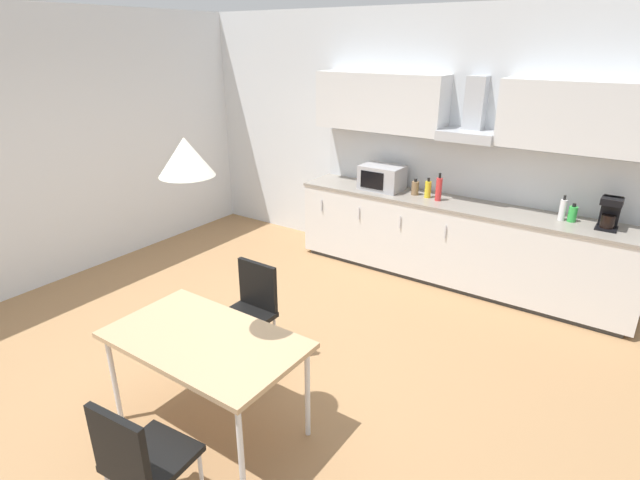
{
  "coord_description": "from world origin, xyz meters",
  "views": [
    {
      "loc": [
        2.52,
        -2.48,
        2.54
      ],
      "look_at": [
        0.35,
        0.67,
        1.0
      ],
      "focal_mm": 28.0,
      "sensor_mm": 36.0,
      "label": 1
    }
  ],
  "objects_px": {
    "bottle_green": "(573,214)",
    "bottle_white": "(562,210)",
    "microwave": "(382,178)",
    "chair_near_right": "(139,456)",
    "chair_far_left": "(250,305)",
    "pendant_lamp": "(186,157)",
    "coffee_maker": "(610,213)",
    "dining_table": "(205,344)",
    "bottle_brown": "(415,188)",
    "bottle_yellow": "(428,189)",
    "bottle_red": "(439,189)"
  },
  "relations": [
    {
      "from": "chair_far_left",
      "to": "chair_near_right",
      "type": "xyz_separation_m",
      "value": [
        0.6,
        -1.53,
        0.0
      ]
    },
    {
      "from": "coffee_maker",
      "to": "bottle_brown",
      "type": "xyz_separation_m",
      "value": [
        -1.92,
        -0.01,
        -0.07
      ]
    },
    {
      "from": "bottle_white",
      "to": "pendant_lamp",
      "type": "height_order",
      "value": "pendant_lamp"
    },
    {
      "from": "coffee_maker",
      "to": "bottle_brown",
      "type": "relative_size",
      "value": 1.62
    },
    {
      "from": "microwave",
      "to": "chair_near_right",
      "type": "relative_size",
      "value": 0.55
    },
    {
      "from": "bottle_red",
      "to": "pendant_lamp",
      "type": "bearing_deg",
      "value": -95.7
    },
    {
      "from": "bottle_brown",
      "to": "bottle_yellow",
      "type": "bearing_deg",
      "value": -6.1
    },
    {
      "from": "coffee_maker",
      "to": "bottle_red",
      "type": "xyz_separation_m",
      "value": [
        -1.62,
        -0.07,
        -0.02
      ]
    },
    {
      "from": "bottle_white",
      "to": "pendant_lamp",
      "type": "xyz_separation_m",
      "value": [
        -1.54,
        -3.21,
        0.9
      ]
    },
    {
      "from": "pendant_lamp",
      "to": "bottle_white",
      "type": "bearing_deg",
      "value": 64.36
    },
    {
      "from": "dining_table",
      "to": "pendant_lamp",
      "type": "distance_m",
      "value": 1.24
    },
    {
      "from": "microwave",
      "to": "bottle_green",
      "type": "relative_size",
      "value": 2.67
    },
    {
      "from": "bottle_red",
      "to": "microwave",
      "type": "bearing_deg",
      "value": 176.48
    },
    {
      "from": "chair_near_right",
      "to": "microwave",
      "type": "bearing_deg",
      "value": 100.07
    },
    {
      "from": "bottle_brown",
      "to": "chair_far_left",
      "type": "distance_m",
      "value": 2.5
    },
    {
      "from": "chair_far_left",
      "to": "pendant_lamp",
      "type": "relative_size",
      "value": 2.72
    },
    {
      "from": "bottle_white",
      "to": "bottle_brown",
      "type": "height_order",
      "value": "bottle_white"
    },
    {
      "from": "coffee_maker",
      "to": "dining_table",
      "type": "bearing_deg",
      "value": -121.09
    },
    {
      "from": "microwave",
      "to": "bottle_yellow",
      "type": "height_order",
      "value": "microwave"
    },
    {
      "from": "microwave",
      "to": "bottle_yellow",
      "type": "relative_size",
      "value": 2.16
    },
    {
      "from": "pendant_lamp",
      "to": "chair_far_left",
      "type": "bearing_deg",
      "value": 111.14
    },
    {
      "from": "bottle_green",
      "to": "bottle_white",
      "type": "relative_size",
      "value": 0.72
    },
    {
      "from": "bottle_brown",
      "to": "chair_near_right",
      "type": "relative_size",
      "value": 0.21
    },
    {
      "from": "bottle_green",
      "to": "dining_table",
      "type": "xyz_separation_m",
      "value": [
        -1.63,
        -3.23,
        -0.31
      ]
    },
    {
      "from": "bottle_brown",
      "to": "dining_table",
      "type": "height_order",
      "value": "bottle_brown"
    },
    {
      "from": "bottle_brown",
      "to": "pendant_lamp",
      "type": "relative_size",
      "value": 0.58
    },
    {
      "from": "bottle_green",
      "to": "bottle_red",
      "type": "bearing_deg",
      "value": -176.1
    },
    {
      "from": "pendant_lamp",
      "to": "bottle_brown",
      "type": "bearing_deg",
      "value": 89.74
    },
    {
      "from": "chair_near_right",
      "to": "bottle_green",
      "type": "bearing_deg",
      "value": 71.6
    },
    {
      "from": "bottle_white",
      "to": "chair_far_left",
      "type": "distance_m",
      "value": 3.1
    },
    {
      "from": "microwave",
      "to": "chair_far_left",
      "type": "distance_m",
      "value": 2.48
    },
    {
      "from": "microwave",
      "to": "pendant_lamp",
      "type": "height_order",
      "value": "pendant_lamp"
    },
    {
      "from": "coffee_maker",
      "to": "bottle_red",
      "type": "relative_size",
      "value": 0.99
    },
    {
      "from": "bottle_green",
      "to": "pendant_lamp",
      "type": "xyz_separation_m",
      "value": [
        -1.63,
        -3.23,
        0.93
      ]
    },
    {
      "from": "chair_far_left",
      "to": "pendant_lamp",
      "type": "bearing_deg",
      "value": -68.86
    },
    {
      "from": "coffee_maker",
      "to": "dining_table",
      "type": "xyz_separation_m",
      "value": [
        -1.93,
        -3.21,
        -0.38
      ]
    },
    {
      "from": "microwave",
      "to": "bottle_red",
      "type": "bearing_deg",
      "value": -3.52
    },
    {
      "from": "bottle_red",
      "to": "pendant_lamp",
      "type": "relative_size",
      "value": 0.95
    },
    {
      "from": "bottle_green",
      "to": "bottle_yellow",
      "type": "relative_size",
      "value": 0.81
    },
    {
      "from": "bottle_brown",
      "to": "pendant_lamp",
      "type": "xyz_separation_m",
      "value": [
        -0.01,
        -3.2,
        0.93
      ]
    },
    {
      "from": "microwave",
      "to": "chair_far_left",
      "type": "bearing_deg",
      "value": -87.58
    },
    {
      "from": "chair_near_right",
      "to": "pendant_lamp",
      "type": "relative_size",
      "value": 2.72
    },
    {
      "from": "chair_near_right",
      "to": "coffee_maker",
      "type": "bearing_deg",
      "value": 67.67
    },
    {
      "from": "coffee_maker",
      "to": "bottle_brown",
      "type": "height_order",
      "value": "coffee_maker"
    },
    {
      "from": "microwave",
      "to": "bottle_green",
      "type": "xyz_separation_m",
      "value": [
        2.03,
        0.05,
        -0.06
      ]
    },
    {
      "from": "bottle_red",
      "to": "chair_near_right",
      "type": "distance_m",
      "value": 3.94
    },
    {
      "from": "chair_near_right",
      "to": "bottle_yellow",
      "type": "bearing_deg",
      "value": 91.87
    },
    {
      "from": "bottle_brown",
      "to": "bottle_yellow",
      "type": "height_order",
      "value": "bottle_yellow"
    },
    {
      "from": "bottle_brown",
      "to": "bottle_white",
      "type": "bearing_deg",
      "value": 0.45
    },
    {
      "from": "bottle_green",
      "to": "dining_table",
      "type": "bearing_deg",
      "value": -116.8
    }
  ]
}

